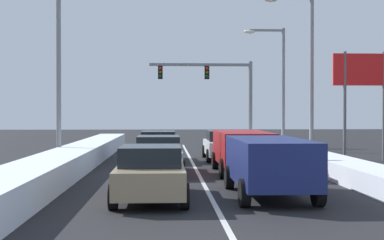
{
  "coord_description": "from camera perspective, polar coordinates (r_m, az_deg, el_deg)",
  "views": [
    {
      "loc": [
        -1.27,
        -8.03,
        2.41
      ],
      "look_at": [
        0.24,
        23.87,
        2.01
      ],
      "focal_mm": 51.01,
      "sensor_mm": 36.0,
      "label": 1
    }
  ],
  "objects": [
    {
      "name": "street_lamp_left_mid",
      "position": [
        25.69,
        -13.02,
        6.75
      ],
      "size": [
        2.66,
        0.36,
        8.6
      ],
      "color": "gray",
      "rests_on": "ground"
    },
    {
      "name": "street_lamp_right_mid",
      "position": [
        29.68,
        11.76,
        5.99
      ],
      "size": [
        2.66,
        0.36,
        8.66
      ],
      "color": "gray",
      "rests_on": "ground"
    },
    {
      "name": "lane_stripe_between_right_lane_and_center_lane",
      "position": [
        24.02,
        0.34,
        -5.03
      ],
      "size": [
        0.14,
        34.84,
        0.01
      ],
      "primitive_type": "cube",
      "color": "silver",
      "rests_on": "ground"
    },
    {
      "name": "suv_navy_right_lane_nearest",
      "position": [
        15.83,
        8.07,
        -4.33
      ],
      "size": [
        2.16,
        4.9,
        1.67
      ],
      "color": "navy",
      "rests_on": "ground"
    },
    {
      "name": "sedan_black_center_lane_third",
      "position": [
        27.35,
        -3.54,
        -2.73
      ],
      "size": [
        2.0,
        4.5,
        1.51
      ],
      "color": "black",
      "rests_on": "ground"
    },
    {
      "name": "traffic_light_gantry",
      "position": [
        39.93,
        2.82,
        3.71
      ],
      "size": [
        7.54,
        0.47,
        6.2
      ],
      "color": "slate",
      "rests_on": "ground"
    },
    {
      "name": "roadside_sign_right",
      "position": [
        28.72,
        17.58,
        3.9
      ],
      "size": [
        3.2,
        0.16,
        5.5
      ],
      "color": "#59595B",
      "rests_on": "ground"
    },
    {
      "name": "suv_red_right_lane_second",
      "position": [
        21.9,
        5.32,
        -2.93
      ],
      "size": [
        2.16,
        4.9,
        1.67
      ],
      "color": "maroon",
      "rests_on": "ground"
    },
    {
      "name": "sedan_tan_center_lane_nearest",
      "position": [
        15.19,
        -4.33,
        -5.5
      ],
      "size": [
        2.0,
        4.5,
        1.51
      ],
      "color": "#937F60",
      "rests_on": "ground"
    },
    {
      "name": "sedan_silver_center_lane_second",
      "position": [
        21.73,
        -3.52,
        -3.62
      ],
      "size": [
        2.0,
        4.5,
        1.51
      ],
      "color": "#B7BABF",
      "rests_on": "ground"
    },
    {
      "name": "snow_bank_left_shoulder",
      "position": [
        24.29,
        -12.28,
        -3.97
      ],
      "size": [
        1.81,
        34.84,
        0.86
      ],
      "primitive_type": "cube",
      "color": "silver",
      "rests_on": "ground"
    },
    {
      "name": "ground_plane",
      "position": [
        20.88,
        0.8,
        -5.91
      ],
      "size": [
        120.0,
        120.0,
        0.0
      ],
      "primitive_type": "plane",
      "color": "black"
    },
    {
      "name": "street_lamp_right_far",
      "position": [
        35.76,
        8.94,
        4.47
      ],
      "size": [
        2.66,
        0.36,
        7.91
      ],
      "color": "gray",
      "rests_on": "ground"
    },
    {
      "name": "sedan_white_right_lane_third",
      "position": [
        28.21,
        3.33,
        -2.63
      ],
      "size": [
        2.0,
        4.5,
        1.51
      ],
      "color": "silver",
      "rests_on": "ground"
    },
    {
      "name": "snow_bank_right_shoulder",
      "position": [
        24.84,
        12.67,
        -4.08
      ],
      "size": [
        1.55,
        34.84,
        0.67
      ],
      "primitive_type": "cube",
      "color": "silver",
      "rests_on": "ground"
    }
  ]
}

